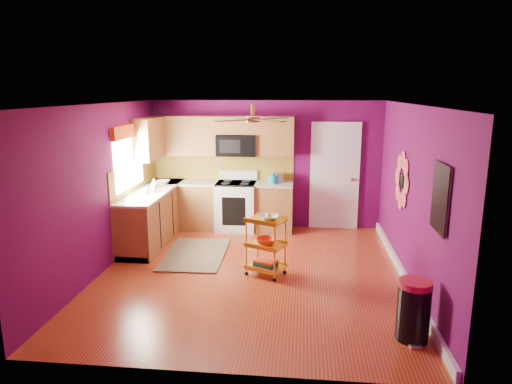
# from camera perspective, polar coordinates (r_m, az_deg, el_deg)

# --- Properties ---
(ground) EXTENTS (5.00, 5.00, 0.00)m
(ground) POSITION_cam_1_polar(r_m,az_deg,el_deg) (6.97, -0.55, -10.10)
(ground) COLOR maroon
(ground) RESTS_ON ground
(room_envelope) EXTENTS (4.54, 5.04, 2.52)m
(room_envelope) POSITION_cam_1_polar(r_m,az_deg,el_deg) (6.51, -0.34, 3.26)
(room_envelope) COLOR #580A4A
(room_envelope) RESTS_ON ground
(lower_cabinets) EXTENTS (2.81, 2.31, 0.94)m
(lower_cabinets) POSITION_cam_1_polar(r_m,az_deg,el_deg) (8.76, -7.99, -2.43)
(lower_cabinets) COLOR brown
(lower_cabinets) RESTS_ON ground
(electric_range) EXTENTS (0.76, 0.66, 1.13)m
(electric_range) POSITION_cam_1_polar(r_m,az_deg,el_deg) (8.93, -2.48, -1.70)
(electric_range) COLOR white
(electric_range) RESTS_ON ground
(upper_cabinetry) EXTENTS (2.80, 2.30, 1.26)m
(upper_cabinetry) POSITION_cam_1_polar(r_m,az_deg,el_deg) (8.83, -7.05, 6.74)
(upper_cabinetry) COLOR brown
(upper_cabinetry) RESTS_ON ground
(left_window) EXTENTS (0.08, 1.35, 1.08)m
(left_window) POSITION_cam_1_polar(r_m,az_deg,el_deg) (8.05, -15.64, 5.36)
(left_window) COLOR white
(left_window) RESTS_ON ground
(panel_door) EXTENTS (0.95, 0.11, 2.15)m
(panel_door) POSITION_cam_1_polar(r_m,az_deg,el_deg) (9.03, 9.79, 1.81)
(panel_door) COLOR white
(panel_door) RESTS_ON ground
(right_wall_art) EXTENTS (0.04, 2.74, 1.04)m
(right_wall_art) POSITION_cam_1_polar(r_m,az_deg,el_deg) (6.35, 19.46, 0.56)
(right_wall_art) COLOR black
(right_wall_art) RESTS_ON ground
(ceiling_fan) EXTENTS (1.01, 1.01, 0.26)m
(ceiling_fan) POSITION_cam_1_polar(r_m,az_deg,el_deg) (6.64, -0.39, 9.16)
(ceiling_fan) COLOR #BF8C3F
(ceiling_fan) RESTS_ON ground
(shag_rug) EXTENTS (1.01, 1.61, 0.02)m
(shag_rug) POSITION_cam_1_polar(r_m,az_deg,el_deg) (7.76, -7.59, -7.69)
(shag_rug) COLOR black
(shag_rug) RESTS_ON ground
(rolling_cart) EXTENTS (0.64, 0.57, 0.96)m
(rolling_cart) POSITION_cam_1_polar(r_m,az_deg,el_deg) (6.74, 1.29, -6.43)
(rolling_cart) COLOR gold
(rolling_cart) RESTS_ON ground
(trash_can) EXTENTS (0.43, 0.44, 0.69)m
(trash_can) POSITION_cam_1_polar(r_m,az_deg,el_deg) (5.42, 19.09, -13.79)
(trash_can) COLOR black
(trash_can) RESTS_ON ground
(teal_kettle) EXTENTS (0.18, 0.18, 0.21)m
(teal_kettle) POSITION_cam_1_polar(r_m,az_deg,el_deg) (8.72, 2.13, 1.60)
(teal_kettle) COLOR teal
(teal_kettle) RESTS_ON lower_cabinets
(toaster) EXTENTS (0.22, 0.15, 0.18)m
(toaster) POSITION_cam_1_polar(r_m,az_deg,el_deg) (8.88, 2.77, 1.83)
(toaster) COLOR beige
(toaster) RESTS_ON lower_cabinets
(soap_bottle_a) EXTENTS (0.08, 0.08, 0.17)m
(soap_bottle_a) POSITION_cam_1_polar(r_m,az_deg,el_deg) (8.18, -12.73, 0.57)
(soap_bottle_a) COLOR #EA3F72
(soap_bottle_a) RESTS_ON lower_cabinets
(soap_bottle_b) EXTENTS (0.14, 0.14, 0.18)m
(soap_bottle_b) POSITION_cam_1_polar(r_m,az_deg,el_deg) (8.53, -12.62, 1.08)
(soap_bottle_b) COLOR white
(soap_bottle_b) RESTS_ON lower_cabinets
(counter_dish) EXTENTS (0.27, 0.27, 0.07)m
(counter_dish) POSITION_cam_1_polar(r_m,az_deg,el_deg) (8.91, -11.56, 1.25)
(counter_dish) COLOR white
(counter_dish) RESTS_ON lower_cabinets
(counter_cup) EXTENTS (0.13, 0.13, 0.10)m
(counter_cup) POSITION_cam_1_polar(r_m,az_deg,el_deg) (8.10, -13.61, 0.15)
(counter_cup) COLOR white
(counter_cup) RESTS_ON lower_cabinets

